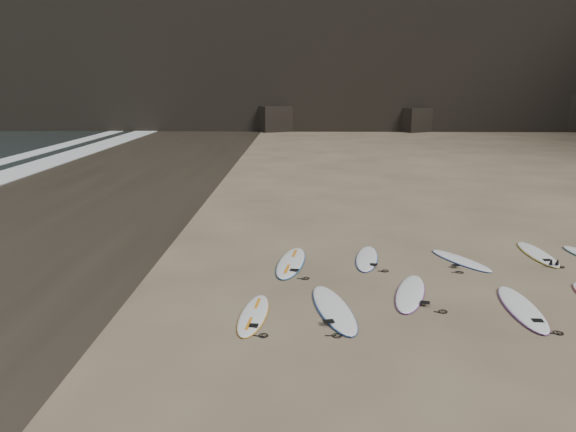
% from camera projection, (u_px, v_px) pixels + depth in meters
% --- Properties ---
extents(ground, '(240.00, 240.00, 0.00)m').
position_uv_depth(ground, '(436.00, 300.00, 12.69)').
color(ground, '#897559').
rests_on(ground, ground).
extents(wet_sand, '(12.00, 200.00, 0.01)m').
position_uv_depth(wet_sand, '(56.00, 204.00, 22.70)').
color(wet_sand, '#383026').
rests_on(wet_sand, ground).
extents(surfboard_0, '(0.73, 2.27, 0.08)m').
position_uv_depth(surfboard_0, '(253.00, 314.00, 11.81)').
color(surfboard_0, white).
rests_on(surfboard_0, ground).
extents(surfboard_1, '(1.19, 2.86, 0.10)m').
position_uv_depth(surfboard_1, '(334.00, 308.00, 12.10)').
color(surfboard_1, white).
rests_on(surfboard_1, ground).
extents(surfboard_2, '(1.28, 2.60, 0.09)m').
position_uv_depth(surfboard_2, '(410.00, 293.00, 13.01)').
color(surfboard_2, white).
rests_on(surfboard_2, ground).
extents(surfboard_3, '(0.74, 2.67, 0.10)m').
position_uv_depth(surfboard_3, '(522.00, 308.00, 12.13)').
color(surfboard_3, white).
rests_on(surfboard_3, ground).
extents(surfboard_5, '(1.01, 2.80, 0.10)m').
position_uv_depth(surfboard_5, '(291.00, 262.00, 15.20)').
color(surfboard_5, white).
rests_on(surfboard_5, ground).
extents(surfboard_6, '(0.94, 2.42, 0.09)m').
position_uv_depth(surfboard_6, '(367.00, 258.00, 15.57)').
color(surfboard_6, white).
rests_on(surfboard_6, ground).
extents(surfboard_7, '(1.52, 2.21, 0.08)m').
position_uv_depth(surfboard_7, '(461.00, 260.00, 15.41)').
color(surfboard_7, white).
rests_on(surfboard_7, ground).
extents(surfboard_8, '(0.64, 2.46, 0.09)m').
position_uv_depth(surfboard_8, '(537.00, 254.00, 15.97)').
color(surfboard_8, white).
rests_on(surfboard_8, ground).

